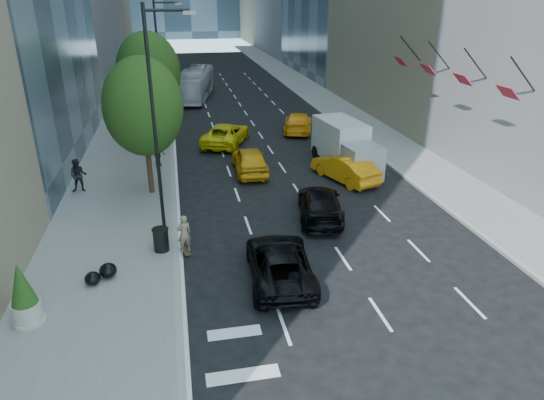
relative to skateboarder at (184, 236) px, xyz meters
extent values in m
plane|color=black|center=(5.60, -1.78, -0.85)|extent=(160.00, 160.00, 0.00)
cube|color=slate|center=(-3.40, 28.22, -0.77)|extent=(6.00, 120.00, 0.15)
cube|color=slate|center=(15.60, 28.22, -0.77)|extent=(4.00, 120.00, 0.15)
cylinder|color=black|center=(-0.90, 2.22, 4.30)|extent=(0.16, 0.16, 10.00)
cylinder|color=black|center=(0.00, 2.22, 9.00)|extent=(1.80, 0.12, 0.12)
cube|color=#99998C|center=(0.90, 2.22, 8.90)|extent=(0.50, 0.22, 0.15)
cylinder|color=black|center=(-0.90, 20.22, 4.30)|extent=(0.16, 0.16, 10.00)
cylinder|color=black|center=(0.00, 20.22, 9.00)|extent=(1.80, 0.12, 0.12)
cube|color=#99998C|center=(0.90, 20.22, 8.90)|extent=(0.50, 0.22, 0.15)
cylinder|color=#322113|center=(-1.60, 7.22, 0.88)|extent=(0.30, 0.30, 3.15)
ellipsoid|color=#16350E|center=(-1.60, 7.22, 4.13)|extent=(4.20, 4.20, 5.25)
cylinder|color=#322113|center=(-1.60, 17.22, 0.99)|extent=(0.30, 0.30, 3.38)
ellipsoid|color=#16350E|center=(-1.60, 17.22, 4.48)|extent=(4.50, 4.50, 5.62)
cylinder|color=#322113|center=(-1.60, 30.22, 0.76)|extent=(0.30, 0.30, 2.93)
ellipsoid|color=#16350E|center=(-1.60, 30.22, 3.79)|extent=(3.90, 3.90, 4.88)
cylinder|color=black|center=(-0.80, 38.22, 1.90)|extent=(0.14, 0.14, 5.20)
imported|color=black|center=(-0.80, 38.22, 3.50)|extent=(2.48, 0.53, 1.00)
cylinder|color=black|center=(16.75, 2.22, 6.00)|extent=(1.75, 0.08, 1.75)
cube|color=#A72634|center=(16.10, 2.22, 5.15)|extent=(0.64, 1.30, 0.64)
cylinder|color=black|center=(16.75, 6.22, 6.00)|extent=(1.75, 0.08, 1.75)
cube|color=#A72634|center=(16.10, 6.22, 5.15)|extent=(0.64, 1.30, 0.64)
cylinder|color=black|center=(16.75, 10.22, 6.00)|extent=(1.75, 0.08, 1.75)
cube|color=#A72634|center=(16.10, 10.22, 5.15)|extent=(0.64, 1.30, 0.64)
cylinder|color=black|center=(16.75, 14.22, 6.00)|extent=(1.75, 0.08, 1.75)
cube|color=#A72634|center=(16.10, 14.22, 5.15)|extent=(0.64, 1.30, 0.64)
imported|color=#836E52|center=(0.00, 0.00, 0.00)|extent=(0.70, 0.55, 1.70)
imported|color=black|center=(3.60, -2.78, -0.13)|extent=(2.81, 5.38, 1.44)
imported|color=black|center=(6.80, 2.40, -0.11)|extent=(3.10, 5.43, 1.48)
imported|color=orange|center=(4.39, 9.72, -0.02)|extent=(2.07, 4.89, 1.65)
imported|color=orange|center=(9.80, 7.22, -0.06)|extent=(3.22, 5.10, 1.59)
imported|color=#D1C00B|center=(3.60, 16.22, -0.05)|extent=(4.49, 6.29, 1.59)
imported|color=#FFA30D|center=(9.80, 18.72, -0.09)|extent=(3.53, 5.65, 1.53)
imported|color=silver|center=(2.40, 33.96, 0.71)|extent=(4.84, 11.47, 3.11)
cube|color=beige|center=(10.45, 10.25, 0.84)|extent=(2.74, 4.47, 2.47)
cube|color=gray|center=(10.87, 7.16, 0.20)|extent=(2.33, 2.10, 2.11)
cylinder|color=black|center=(9.96, 6.67, -0.39)|extent=(0.44, 0.95, 0.92)
cylinder|color=black|center=(11.87, 6.93, -0.39)|extent=(0.44, 0.95, 0.92)
cylinder|color=black|center=(9.31, 11.57, -0.39)|extent=(0.44, 0.95, 0.92)
cylinder|color=black|center=(11.21, 11.83, -0.39)|extent=(0.44, 0.95, 0.92)
imported|color=black|center=(-5.55, 8.10, 0.25)|extent=(0.95, 0.75, 1.90)
imported|color=black|center=(-1.28, 11.71, 0.08)|extent=(0.98, 0.65, 1.56)
cylinder|color=black|center=(-1.00, 0.22, -0.20)|extent=(0.66, 0.66, 0.99)
cylinder|color=#B6A896|center=(-5.40, -3.98, -0.32)|extent=(0.95, 0.95, 0.76)
cone|color=#16350E|center=(-5.40, -3.98, 0.83)|extent=(0.86, 0.86, 1.53)
ellipsoid|color=black|center=(-3.05, -1.57, -0.41)|extent=(0.68, 0.75, 0.58)
ellipsoid|color=black|center=(-3.58, -1.99, -0.45)|extent=(0.60, 0.65, 0.51)
camera|label=1|loc=(0.03, -18.92, 9.62)|focal=32.00mm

